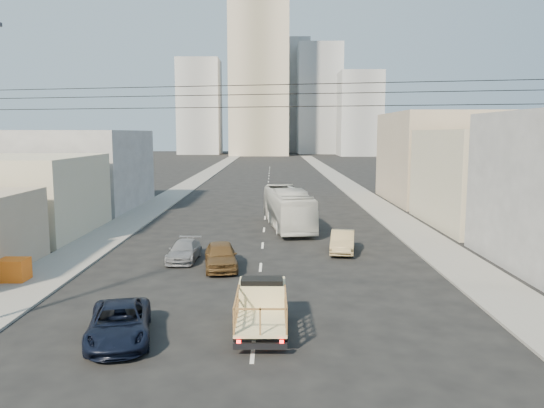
{
  "coord_description": "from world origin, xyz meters",
  "views": [
    {
      "loc": [
        0.72,
        -16.04,
        7.77
      ],
      "look_at": [
        0.66,
        15.61,
        3.5
      ],
      "focal_mm": 35.0,
      "sensor_mm": 36.0,
      "label": 1
    }
  ],
  "objects_px": {
    "navy_pickup": "(119,323)",
    "sedan_grey": "(184,251)",
    "city_bus": "(288,208)",
    "sedan_tan": "(342,242)",
    "flatbed_pickup": "(262,304)",
    "sedan_brown": "(221,256)",
    "crate_stack": "(10,270)"
  },
  "relations": [
    {
      "from": "city_bus",
      "to": "sedan_grey",
      "type": "relative_size",
      "value": 2.81
    },
    {
      "from": "flatbed_pickup",
      "to": "sedan_tan",
      "type": "relative_size",
      "value": 1.03
    },
    {
      "from": "city_bus",
      "to": "crate_stack",
      "type": "bearing_deg",
      "value": -139.64
    },
    {
      "from": "sedan_tan",
      "to": "sedan_grey",
      "type": "distance_m",
      "value": 10.23
    },
    {
      "from": "navy_pickup",
      "to": "sedan_brown",
      "type": "relative_size",
      "value": 1.08
    },
    {
      "from": "sedan_grey",
      "to": "navy_pickup",
      "type": "bearing_deg",
      "value": -89.11
    },
    {
      "from": "sedan_brown",
      "to": "sedan_tan",
      "type": "relative_size",
      "value": 1.05
    },
    {
      "from": "flatbed_pickup",
      "to": "city_bus",
      "type": "xyz_separation_m",
      "value": [
        1.68,
        23.14,
        0.53
      ]
    },
    {
      "from": "flatbed_pickup",
      "to": "sedan_grey",
      "type": "height_order",
      "value": "flatbed_pickup"
    },
    {
      "from": "flatbed_pickup",
      "to": "sedan_brown",
      "type": "bearing_deg",
      "value": 104.78
    },
    {
      "from": "sedan_brown",
      "to": "sedan_grey",
      "type": "bearing_deg",
      "value": 133.21
    },
    {
      "from": "flatbed_pickup",
      "to": "navy_pickup",
      "type": "xyz_separation_m",
      "value": [
        -5.33,
        -0.95,
        -0.42
      ]
    },
    {
      "from": "sedan_grey",
      "to": "flatbed_pickup",
      "type": "bearing_deg",
      "value": -64.37
    },
    {
      "from": "navy_pickup",
      "to": "sedan_tan",
      "type": "bearing_deg",
      "value": 43.11
    },
    {
      "from": "flatbed_pickup",
      "to": "city_bus",
      "type": "height_order",
      "value": "city_bus"
    },
    {
      "from": "flatbed_pickup",
      "to": "city_bus",
      "type": "distance_m",
      "value": 23.2
    },
    {
      "from": "sedan_brown",
      "to": "sedan_tan",
      "type": "bearing_deg",
      "value": 21.64
    },
    {
      "from": "navy_pickup",
      "to": "city_bus",
      "type": "relative_size",
      "value": 0.42
    },
    {
      "from": "navy_pickup",
      "to": "sedan_tan",
      "type": "xyz_separation_m",
      "value": [
        10.33,
        14.87,
        0.03
      ]
    },
    {
      "from": "sedan_tan",
      "to": "sedan_grey",
      "type": "xyz_separation_m",
      "value": [
        -9.98,
        -2.26,
        -0.1
      ]
    },
    {
      "from": "city_bus",
      "to": "sedan_tan",
      "type": "distance_m",
      "value": 9.84
    },
    {
      "from": "sedan_brown",
      "to": "sedan_grey",
      "type": "relative_size",
      "value": 1.09
    },
    {
      "from": "sedan_tan",
      "to": "sedan_grey",
      "type": "relative_size",
      "value": 1.03
    },
    {
      "from": "sedan_tan",
      "to": "sedan_grey",
      "type": "bearing_deg",
      "value": -158.41
    },
    {
      "from": "city_bus",
      "to": "navy_pickup",
      "type": "bearing_deg",
      "value": -113.4
    },
    {
      "from": "navy_pickup",
      "to": "sedan_grey",
      "type": "height_order",
      "value": "navy_pickup"
    },
    {
      "from": "city_bus",
      "to": "crate_stack",
      "type": "height_order",
      "value": "city_bus"
    },
    {
      "from": "sedan_brown",
      "to": "flatbed_pickup",
      "type": "bearing_deg",
      "value": -82.89
    },
    {
      "from": "sedan_brown",
      "to": "city_bus",
      "type": "bearing_deg",
      "value": 64.87
    },
    {
      "from": "sedan_tan",
      "to": "crate_stack",
      "type": "relative_size",
      "value": 2.37
    },
    {
      "from": "sedan_grey",
      "to": "sedan_tan",
      "type": "bearing_deg",
      "value": 15.22
    },
    {
      "from": "flatbed_pickup",
      "to": "city_bus",
      "type": "relative_size",
      "value": 0.38
    }
  ]
}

